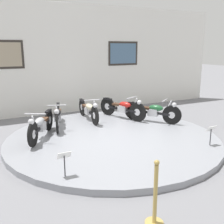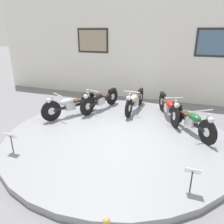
% 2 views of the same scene
% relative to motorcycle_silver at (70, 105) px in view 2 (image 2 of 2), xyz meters
% --- Properties ---
extents(ground_plane, '(60.00, 60.00, 0.00)m').
position_rel_motorcycle_silver_xyz_m(ground_plane, '(1.84, -0.69, -0.53)').
color(ground_plane, slate).
extents(display_platform, '(5.86, 5.86, 0.14)m').
position_rel_motorcycle_silver_xyz_m(display_platform, '(1.84, -0.69, -0.46)').
color(display_platform, gray).
rests_on(display_platform, ground_plane).
extents(back_wall, '(14.00, 0.22, 4.23)m').
position_rel_motorcycle_silver_xyz_m(back_wall, '(1.84, 3.24, 1.59)').
color(back_wall, white).
rests_on(back_wall, ground_plane).
extents(motorcycle_silver, '(1.03, 1.75, 0.79)m').
position_rel_motorcycle_silver_xyz_m(motorcycle_silver, '(0.00, 0.00, 0.00)').
color(motorcycle_silver, black).
rests_on(motorcycle_silver, display_platform).
extents(motorcycle_black, '(0.69, 1.91, 0.79)m').
position_rel_motorcycle_silver_xyz_m(motorcycle_black, '(0.68, 0.84, -0.01)').
color(motorcycle_black, black).
rests_on(motorcycle_black, display_platform).
extents(motorcycle_cream, '(0.54, 1.97, 0.78)m').
position_rel_motorcycle_silver_xyz_m(motorcycle_cream, '(1.83, 1.16, -0.01)').
color(motorcycle_cream, black).
rests_on(motorcycle_cream, display_platform).
extents(motorcycle_red, '(0.82, 1.87, 0.80)m').
position_rel_motorcycle_silver_xyz_m(motorcycle_red, '(2.99, 0.84, 0.01)').
color(motorcycle_red, black).
rests_on(motorcycle_red, display_platform).
extents(motorcycle_green, '(1.21, 1.62, 0.79)m').
position_rel_motorcycle_silver_xyz_m(motorcycle_green, '(3.68, 0.00, -0.01)').
color(motorcycle_green, black).
rests_on(motorcycle_green, display_platform).
extents(info_placard_front_left, '(0.26, 0.11, 0.51)m').
position_rel_motorcycle_silver_xyz_m(info_placard_front_left, '(-0.06, -2.44, -0.02)').
color(info_placard_front_left, '#333338').
rests_on(info_placard_front_left, display_platform).
extents(info_placard_front_centre, '(0.26, 0.11, 0.51)m').
position_rel_motorcycle_silver_xyz_m(info_placard_front_centre, '(3.73, -2.44, -0.02)').
color(info_placard_front_centre, '#333338').
rests_on(info_placard_front_centre, display_platform).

